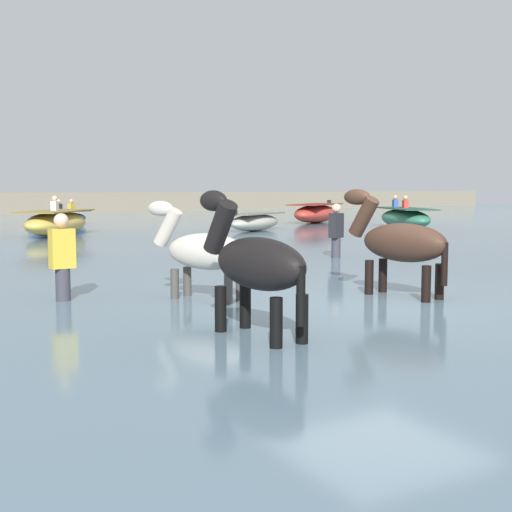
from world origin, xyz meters
The scene contains 12 objects.
ground_plane centered at (0.00, 0.00, 0.00)m, with size 120.00×120.00×0.00m, color #84755B.
water_surface centered at (0.00, 10.00, 0.22)m, with size 90.00×90.00×0.43m, color slate.
horse_lead_dark_bay centered at (0.57, 0.26, 1.16)m, with size 0.77×1.81×1.95m.
horse_trailing_black centered at (-2.53, -1.03, 1.15)m, with size 0.63×1.80×1.95m.
horse_flank_pinto centered at (-1.98, 1.39, 1.06)m, with size 1.09×1.56×1.79m.
boat_near_port centered at (0.95, 21.41, 0.74)m, with size 3.18×2.48×1.07m.
boat_near_starboard centered at (11.95, 12.82, 0.83)m, with size 2.89×4.37×1.26m.
boat_distant_east centered at (11.47, 18.08, 0.85)m, with size 4.07×3.54×0.97m.
boat_mid_channel centered at (6.23, 14.35, 0.75)m, with size 3.13×2.51×0.78m.
boat_far_inshore centered at (-0.59, 15.36, 0.84)m, with size 3.34×3.88×1.29m.
person_onlooker_left centered at (-3.69, 2.25, 0.87)m, with size 0.33×0.22×1.63m.
person_wading_mid centered at (3.01, 5.09, 0.87)m, with size 0.37×0.30×1.63m.
Camera 1 is at (-6.03, -7.17, 1.97)m, focal length 48.36 mm.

